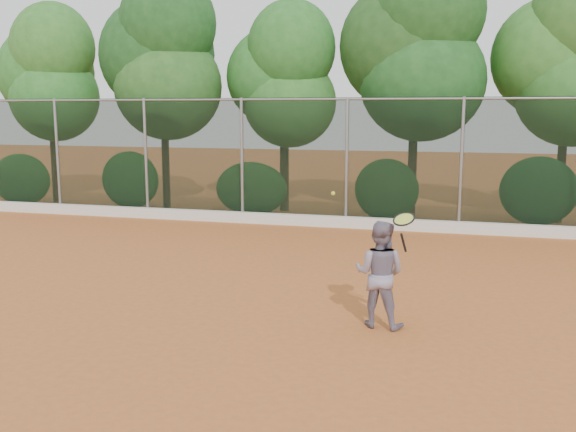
# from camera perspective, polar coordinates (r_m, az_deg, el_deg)

# --- Properties ---
(ground) EXTENTS (80.00, 80.00, 0.00)m
(ground) POSITION_cam_1_polar(r_m,az_deg,el_deg) (11.06, -1.38, -7.22)
(ground) COLOR #B35F2A
(ground) RESTS_ON ground
(concrete_curb) EXTENTS (24.00, 0.20, 0.30)m
(concrete_curb) POSITION_cam_1_polar(r_m,az_deg,el_deg) (17.50, 5.05, -0.54)
(concrete_curb) COLOR silver
(concrete_curb) RESTS_ON ground
(tennis_player) EXTENTS (0.86, 0.72, 1.58)m
(tennis_player) POSITION_cam_1_polar(r_m,az_deg,el_deg) (9.53, 8.15, -5.12)
(tennis_player) COLOR gray
(tennis_player) RESTS_ON ground
(chainlink_fence) EXTENTS (24.09, 0.09, 3.50)m
(chainlink_fence) POSITION_cam_1_polar(r_m,az_deg,el_deg) (17.47, 5.24, 5.09)
(chainlink_fence) COLOR black
(chainlink_fence) RESTS_ON ground
(foliage_backdrop) EXTENTS (23.70, 3.63, 7.55)m
(foliage_backdrop) POSITION_cam_1_polar(r_m,az_deg,el_deg) (19.50, 4.79, 13.02)
(foliage_backdrop) COLOR #4A2B1C
(foliage_backdrop) RESTS_ON ground
(tennis_racket) EXTENTS (0.40, 0.39, 0.59)m
(tennis_racket) POSITION_cam_1_polar(r_m,az_deg,el_deg) (9.15, 10.26, -0.52)
(tennis_racket) COLOR black
(tennis_racket) RESTS_ON ground
(tennis_ball_in_flight) EXTENTS (0.06, 0.06, 0.06)m
(tennis_ball_in_flight) POSITION_cam_1_polar(r_m,az_deg,el_deg) (9.78, 4.03, 2.02)
(tennis_ball_in_flight) COLOR #C3D630
(tennis_ball_in_flight) RESTS_ON ground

